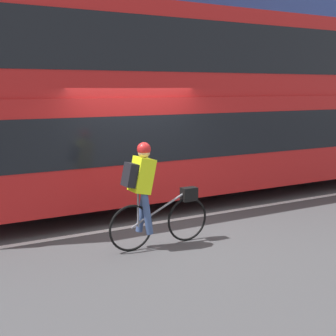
{
  "coord_description": "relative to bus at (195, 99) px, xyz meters",
  "views": [
    {
      "loc": [
        -3.63,
        -7.39,
        2.5
      ],
      "look_at": [
        0.6,
        0.1,
        1.02
      ],
      "focal_mm": 50.0,
      "sensor_mm": 36.0,
      "label": 1
    }
  ],
  "objects": [
    {
      "name": "ground_plane",
      "position": [
        -2.09,
        -1.53,
        -2.26
      ],
      "size": [
        80.0,
        80.0,
        0.0
      ],
      "primitive_type": "plane",
      "color": "#424244"
    },
    {
      "name": "road_center_line",
      "position": [
        -2.09,
        -1.43,
        -2.26
      ],
      "size": [
        50.0,
        0.14,
        0.01
      ],
      "primitive_type": "cube",
      "color": "silver",
      "rests_on": "ground_plane"
    },
    {
      "name": "sidewalk_curb",
      "position": [
        -2.09,
        3.09,
        -2.21
      ],
      "size": [
        60.0,
        2.11,
        0.11
      ],
      "color": "gray",
      "rests_on": "ground_plane"
    },
    {
      "name": "building_facade",
      "position": [
        -2.09,
        4.3,
        1.54
      ],
      "size": [
        60.0,
        0.3,
        7.6
      ],
      "color": "#33478C",
      "rests_on": "ground_plane"
    },
    {
      "name": "bus",
      "position": [
        0.0,
        0.0,
        0.0
      ],
      "size": [
        10.82,
        2.55,
        4.08
      ],
      "color": "black",
      "rests_on": "ground_plane"
    },
    {
      "name": "cyclist_on_bike",
      "position": [
        -2.48,
        -2.6,
        -1.36
      ],
      "size": [
        1.76,
        0.32,
        1.69
      ],
      "color": "black",
      "rests_on": "ground_plane"
    },
    {
      "name": "trash_bin",
      "position": [
        2.27,
        2.99,
        -1.64
      ],
      "size": [
        0.55,
        0.55,
        1.04
      ],
      "color": "#262628",
      "rests_on": "sidewalk_curb"
    },
    {
      "name": "street_sign_post",
      "position": [
        4.44,
        2.98,
        -0.83
      ],
      "size": [
        0.36,
        0.09,
        2.37
      ],
      "color": "#59595B",
      "rests_on": "sidewalk_curb"
    }
  ]
}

